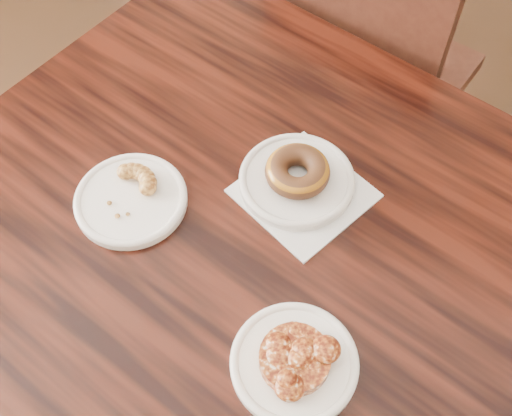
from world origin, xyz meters
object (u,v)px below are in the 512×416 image
(glazed_donut, at_px, (298,171))
(cruller_fragment, at_px, (129,193))
(cafe_table, at_px, (233,350))
(chair_far, at_px, (374,74))
(apple_fritter, at_px, (295,357))

(glazed_donut, bearing_deg, cruller_fragment, -153.51)
(cafe_table, height_order, chair_far, chair_far)
(glazed_donut, xyz_separation_m, apple_fritter, (0.08, -0.28, -0.01))
(glazed_donut, distance_m, cruller_fragment, 0.25)
(cafe_table, distance_m, apple_fritter, 0.44)
(glazed_donut, distance_m, apple_fritter, 0.29)
(cafe_table, bearing_deg, apple_fritter, -21.77)
(cafe_table, bearing_deg, chair_far, 102.02)
(chair_far, relative_size, apple_fritter, 6.93)
(cafe_table, xyz_separation_m, glazed_donut, (0.06, 0.15, 0.41))
(chair_far, bearing_deg, glazed_donut, 103.59)
(cafe_table, xyz_separation_m, apple_fritter, (0.14, -0.12, 0.40))
(cafe_table, xyz_separation_m, chair_far, (0.10, 0.73, 0.08))
(cafe_table, height_order, cruller_fragment, cruller_fragment)
(chair_far, distance_m, apple_fritter, 0.92)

